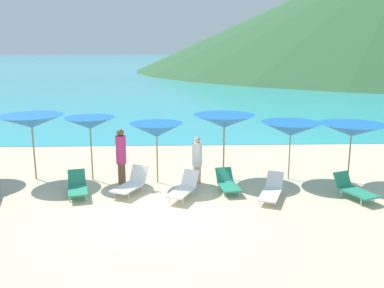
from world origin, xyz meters
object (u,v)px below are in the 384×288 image
beachgoer_0 (197,159)px  lounge_chair_3 (184,188)px  umbrella_2 (31,122)px  umbrella_6 (291,129)px  umbrella_4 (157,130)px  beachgoer_2 (121,155)px  lounge_chair_8 (354,189)px  lounge_chair_1 (131,183)px  umbrella_7 (352,130)px  umbrella_5 (224,121)px  umbrella_3 (90,123)px  lounge_chair_4 (77,186)px  lounge_chair_6 (272,190)px  lounge_chair_5 (228,183)px

beachgoer_0 → lounge_chair_3: bearing=6.8°
umbrella_2 → umbrella_6: (8.95, -0.36, -0.26)m
umbrella_4 → lounge_chair_3: size_ratio=1.28×
umbrella_6 → beachgoer_2: (-5.83, -0.30, -0.79)m
umbrella_2 → lounge_chair_8: bearing=-12.9°
lounge_chair_1 → lounge_chair_3: bearing=9.7°
umbrella_7 → umbrella_5: bearing=170.6°
umbrella_7 → umbrella_6: bearing=168.7°
umbrella_3 → umbrella_7: (8.88, -0.56, -0.19)m
beachgoer_0 → lounge_chair_8: bearing=95.4°
lounge_chair_1 → lounge_chair_4: 1.68m
umbrella_6 → lounge_chair_6: umbrella_6 is taller
umbrella_4 → lounge_chair_3: 2.35m
lounge_chair_8 → lounge_chair_1: bearing=151.9°
lounge_chair_3 → lounge_chair_8: lounge_chair_3 is taller
umbrella_3 → umbrella_2: bearing=174.7°
lounge_chair_4 → umbrella_6: bearing=-3.1°
umbrella_4 → umbrella_6: 4.62m
umbrella_2 → umbrella_7: 10.95m
umbrella_7 → lounge_chair_5: (-4.28, -0.79, -1.56)m
umbrella_2 → umbrella_6: bearing=-2.3°
umbrella_5 → lounge_chair_6: size_ratio=1.27×
umbrella_5 → umbrella_6: (2.28, -0.31, -0.23)m
lounge_chair_4 → lounge_chair_5: lounge_chair_4 is taller
lounge_chair_4 → lounge_chair_6: bearing=-18.9°
lounge_chair_8 → lounge_chair_5: bearing=145.7°
lounge_chair_4 → lounge_chair_8: 8.57m
umbrella_5 → beachgoer_0: umbrella_5 is taller
umbrella_2 → umbrella_5: size_ratio=1.01×
umbrella_5 → beachgoer_0: (-0.97, -0.62, -1.19)m
umbrella_6 → beachgoer_2: 5.89m
lounge_chair_1 → umbrella_4: bearing=79.5°
lounge_chair_6 → lounge_chair_1: bearing=-166.1°
umbrella_7 → lounge_chair_6: (-3.00, -1.49, -1.58)m
lounge_chair_1 → lounge_chair_6: size_ratio=0.86×
umbrella_6 → beachgoer_2: umbrella_6 is taller
umbrella_4 → lounge_chair_1: 2.01m
umbrella_7 → lounge_chair_6: 3.70m
beachgoer_0 → beachgoer_2: beachgoer_2 is taller
umbrella_2 → umbrella_4: bearing=-7.2°
umbrella_3 → umbrella_5: bearing=1.7°
lounge_chair_1 → beachgoer_0: 2.41m
umbrella_7 → lounge_chair_4: bearing=-173.6°
beachgoer_0 → umbrella_6: bearing=120.9°
lounge_chair_8 → umbrella_5: bearing=126.4°
umbrella_2 → lounge_chair_5: size_ratio=1.57×
beachgoer_0 → lounge_chair_5: bearing=72.6°
umbrella_5 → beachgoer_2: bearing=-170.2°
beachgoer_2 → beachgoer_0: bearing=23.8°
lounge_chair_5 → beachgoer_2: bearing=158.6°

